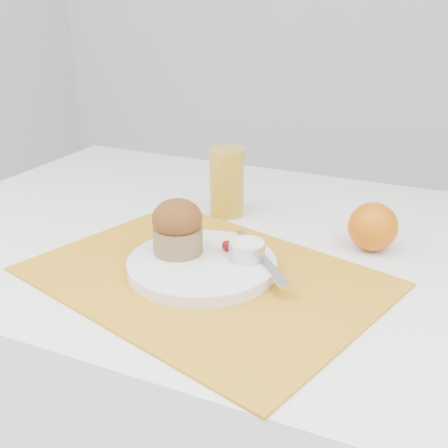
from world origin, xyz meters
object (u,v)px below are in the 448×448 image
at_px(plate, 202,265).
at_px(muffin, 177,227).
at_px(table, 234,407).
at_px(juice_glass, 227,182).
at_px(orange, 373,227).

xyz_separation_m(plate, muffin, (-0.05, 0.01, 0.05)).
xyz_separation_m(table, juice_glass, (-0.06, 0.09, 0.44)).
relative_size(table, juice_glass, 9.35).
height_order(table, orange, orange).
bearing_deg(orange, juice_glass, 171.41).
bearing_deg(juice_glass, muffin, -85.07).
bearing_deg(table, muffin, -105.14).
bearing_deg(plate, muffin, 167.83).
bearing_deg(muffin, orange, 34.86).
bearing_deg(muffin, table, 74.86).
height_order(orange, juice_glass, juice_glass).
height_order(table, muffin, muffin).
height_order(plate, orange, orange).
relative_size(juice_glass, muffin, 1.31).
xyz_separation_m(table, orange, (0.22, 0.04, 0.42)).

